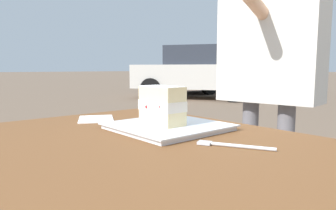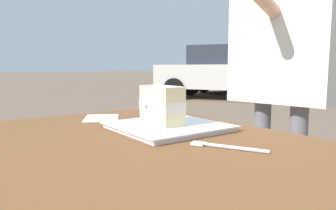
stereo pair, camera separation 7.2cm
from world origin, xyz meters
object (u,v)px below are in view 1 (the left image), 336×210
(patio_table, at_px, (156,207))
(parked_car_far, at_px, (221,73))
(dessert_fork, at_px, (230,145))
(dessert_plate, at_px, (168,127))
(paper_napkin, at_px, (96,119))
(parked_car_extra, at_px, (188,70))
(parked_car_near, at_px, (198,72))
(cake_slice, at_px, (162,105))
(diner_person, at_px, (270,43))

(patio_table, xyz_separation_m, parked_car_far, (7.69, -9.48, 0.10))
(patio_table, height_order, dessert_fork, dessert_fork)
(dessert_plate, bearing_deg, paper_napkin, 14.24)
(dessert_plate, xyz_separation_m, parked_car_extra, (13.79, -13.55, 0.06))
(paper_napkin, bearing_deg, dessert_fork, -174.70)
(parked_car_near, bearing_deg, patio_table, 133.26)
(cake_slice, bearing_deg, dessert_plate, -114.22)
(patio_table, bearing_deg, cake_slice, -43.43)
(patio_table, xyz_separation_m, dessert_plate, (0.15, -0.16, 0.14))
(dessert_plate, height_order, parked_car_far, parked_car_far)
(cake_slice, height_order, parked_car_near, parked_car_near)
(diner_person, xyz_separation_m, parked_car_near, (6.01, -5.82, -0.22))
(patio_table, bearing_deg, parked_car_far, -50.95)
(cake_slice, relative_size, paper_napkin, 0.71)
(paper_napkin, bearing_deg, diner_person, -104.57)
(patio_table, distance_m, cake_slice, 0.29)
(parked_car_near, xyz_separation_m, parked_car_far, (1.43, -2.83, -0.10))
(dessert_fork, bearing_deg, parked_car_near, -45.73)
(dessert_fork, bearing_deg, patio_table, 56.41)
(dessert_plate, height_order, diner_person, diner_person)
(cake_slice, relative_size, parked_car_far, 0.03)
(cake_slice, distance_m, parked_car_far, 11.99)
(dessert_plate, bearing_deg, parked_car_extra, -44.50)
(dessert_fork, xyz_separation_m, parked_car_extra, (14.03, -13.57, 0.06))
(dessert_plate, height_order, parked_car_near, parked_car_near)
(patio_table, bearing_deg, diner_person, -73.75)
(paper_napkin, xyz_separation_m, parked_car_far, (7.25, -9.39, -0.03))
(paper_napkin, relative_size, diner_person, 0.12)
(cake_slice, distance_m, parked_car_near, 8.92)
(dessert_plate, height_order, paper_napkin, dessert_plate)
(patio_table, height_order, paper_napkin, paper_napkin)
(dessert_plate, bearing_deg, parked_car_far, -51.01)
(dessert_plate, bearing_deg, dessert_fork, 174.12)
(cake_slice, distance_m, parked_car_extra, 19.34)
(diner_person, bearing_deg, parked_car_extra, -43.24)
(cake_slice, relative_size, parked_car_extra, 0.03)
(paper_napkin, relative_size, parked_car_far, 0.04)
(parked_car_near, bearing_deg, dessert_plate, 133.29)
(dessert_plate, xyz_separation_m, cake_slice, (0.01, 0.02, 0.06))
(dessert_plate, height_order, parked_car_extra, parked_car_extra)
(parked_car_near, bearing_deg, diner_person, 135.96)
(patio_table, relative_size, parked_car_far, 0.25)
(dessert_plate, distance_m, parked_car_near, 8.91)
(dessert_fork, height_order, parked_car_extra, parked_car_extra)
(patio_table, relative_size, parked_car_near, 0.28)
(dessert_plate, bearing_deg, parked_car_near, -46.71)
(dessert_fork, bearing_deg, parked_car_extra, -44.06)
(cake_slice, height_order, parked_car_extra, parked_car_extra)
(parked_car_far, distance_m, parked_car_extra, 7.55)
(cake_slice, bearing_deg, diner_person, -82.64)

